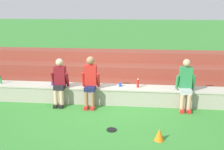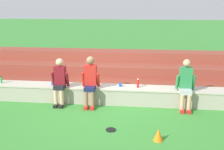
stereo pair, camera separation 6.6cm
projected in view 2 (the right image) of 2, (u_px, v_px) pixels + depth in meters
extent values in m
plane|color=#388433|center=(101.00, 105.00, 7.17)|extent=(80.00, 80.00, 0.00)
cube|color=#A8A08E|center=(102.00, 94.00, 7.36)|extent=(9.41, 0.53, 0.48)
cube|color=#BCB39F|center=(102.00, 87.00, 7.30)|extent=(9.45, 0.57, 0.04)
cube|color=brown|center=(106.00, 86.00, 8.26)|extent=(11.29, 0.79, 0.36)
cube|color=brown|center=(109.00, 74.00, 8.97)|extent=(11.29, 0.79, 0.72)
cube|color=brown|center=(111.00, 64.00, 9.67)|extent=(11.29, 0.79, 1.08)
cylinder|color=#DBAD89|center=(56.00, 98.00, 7.04)|extent=(0.11, 0.11, 0.48)
cylinder|color=#DBAD89|center=(62.00, 99.00, 7.02)|extent=(0.11, 0.11, 0.48)
cube|color=black|center=(56.00, 106.00, 7.06)|extent=(0.10, 0.22, 0.08)
cube|color=black|center=(62.00, 106.00, 7.04)|extent=(0.10, 0.22, 0.08)
cube|color=black|center=(60.00, 87.00, 7.07)|extent=(0.28, 0.31, 0.12)
cube|color=maroon|center=(60.00, 75.00, 7.09)|extent=(0.31, 0.20, 0.51)
sphere|color=#DBAD89|center=(59.00, 62.00, 6.99)|extent=(0.21, 0.21, 0.21)
cylinder|color=maroon|center=(53.00, 79.00, 7.12)|extent=(0.08, 0.20, 0.43)
cylinder|color=maroon|center=(67.00, 80.00, 7.08)|extent=(0.08, 0.20, 0.43)
cylinder|color=#996B4C|center=(86.00, 100.00, 6.92)|extent=(0.11, 0.11, 0.48)
cylinder|color=#996B4C|center=(93.00, 100.00, 6.90)|extent=(0.11, 0.11, 0.48)
cube|color=red|center=(86.00, 107.00, 6.93)|extent=(0.10, 0.22, 0.08)
cube|color=red|center=(92.00, 108.00, 6.92)|extent=(0.10, 0.22, 0.08)
cube|color=#191E47|center=(90.00, 88.00, 6.96)|extent=(0.29, 0.35, 0.12)
cube|color=red|center=(91.00, 75.00, 7.00)|extent=(0.32, 0.20, 0.57)
sphere|color=#996B4C|center=(90.00, 60.00, 6.89)|extent=(0.22, 0.22, 0.22)
cylinder|color=red|center=(83.00, 79.00, 7.04)|extent=(0.08, 0.17, 0.43)
cylinder|color=red|center=(98.00, 80.00, 7.00)|extent=(0.08, 0.21, 0.42)
cylinder|color=tan|center=(182.00, 103.00, 6.69)|extent=(0.11, 0.11, 0.48)
cylinder|color=tan|center=(189.00, 104.00, 6.67)|extent=(0.11, 0.11, 0.48)
cube|color=red|center=(182.00, 111.00, 6.71)|extent=(0.10, 0.22, 0.08)
cube|color=red|center=(189.00, 111.00, 6.69)|extent=(0.10, 0.22, 0.08)
cube|color=#B2B2B7|center=(186.00, 91.00, 6.72)|extent=(0.29, 0.31, 0.12)
cube|color=#2D7F47|center=(186.00, 78.00, 6.77)|extent=(0.33, 0.20, 0.56)
sphere|color=tan|center=(187.00, 63.00, 6.66)|extent=(0.20, 0.20, 0.20)
cylinder|color=#2D7F47|center=(177.00, 82.00, 6.80)|extent=(0.08, 0.20, 0.42)
cylinder|color=#2D7F47|center=(194.00, 83.00, 6.76)|extent=(0.08, 0.16, 0.43)
cylinder|color=red|center=(138.00, 83.00, 7.16)|extent=(0.07, 0.07, 0.23)
cylinder|color=white|center=(138.00, 79.00, 7.13)|extent=(0.04, 0.04, 0.02)
cylinder|color=green|center=(1.00, 80.00, 7.56)|extent=(0.06, 0.06, 0.19)
cylinder|color=black|center=(1.00, 76.00, 7.53)|extent=(0.04, 0.04, 0.02)
cylinder|color=blue|center=(53.00, 83.00, 7.38)|extent=(0.09, 0.09, 0.10)
cylinder|color=blue|center=(120.00, 85.00, 7.26)|extent=(0.09, 0.09, 0.10)
cylinder|color=black|center=(111.00, 130.00, 5.77)|extent=(0.23, 0.23, 0.02)
cone|color=orange|center=(158.00, 135.00, 5.30)|extent=(0.21, 0.21, 0.27)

